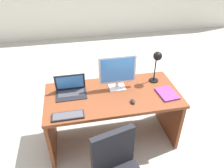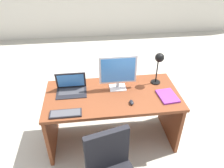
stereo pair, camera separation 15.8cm
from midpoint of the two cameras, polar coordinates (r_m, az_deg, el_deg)
The scene contains 9 objects.
ground at distance 4.24m, azimuth -1.38°, elevation 0.91°, with size 12.00×12.00×0.00m, color #B7B2A3.
desk at distance 2.75m, azimuth 1.63°, elevation -5.88°, with size 1.60×0.78×0.76m.
monitor at distance 2.55m, azimuth 3.35°, elevation 3.43°, with size 0.45×0.16×0.44m.
laptop at distance 2.63m, azimuth -9.02°, elevation -0.45°, with size 0.36×0.25×0.24m.
keyboard at distance 2.33m, azimuth -10.20°, elevation -7.72°, with size 0.33×0.13×0.02m.
mouse at distance 2.44m, azimuth 7.02°, elevation -4.87°, with size 0.05×0.08×0.04m.
desk_lamp at distance 2.68m, azimuth 13.92°, elevation 5.67°, with size 0.12×0.14×0.43m.
book at distance 2.63m, azimuth 16.10°, elevation -3.13°, with size 0.22×0.29×0.02m.
coffee_mug at distance 2.85m, azimuth 5.38°, elevation 2.26°, with size 0.10×0.07×0.11m.
Camera 2 is at (-0.26, -2.06, 2.28)m, focal length 34.70 mm.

